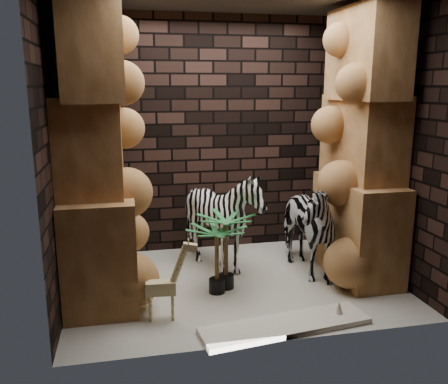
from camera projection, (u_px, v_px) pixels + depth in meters
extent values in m
plane|color=beige|center=(235.00, 283.00, 5.16)|extent=(3.50, 3.50, 0.00)
plane|color=black|center=(214.00, 136.00, 6.02)|extent=(3.50, 0.00, 3.50)
plane|color=black|center=(273.00, 168.00, 3.64)|extent=(3.50, 0.00, 3.50)
plane|color=black|center=(58.00, 153.00, 4.48)|extent=(0.00, 3.00, 3.00)
plane|color=black|center=(390.00, 144.00, 5.18)|extent=(0.00, 3.00, 3.00)
imported|color=white|center=(301.00, 217.00, 5.33)|extent=(0.71, 1.17, 1.33)
imported|color=white|center=(223.00, 225.00, 5.42)|extent=(1.28, 1.44, 1.11)
cube|color=white|center=(286.00, 325.00, 4.20)|extent=(1.60, 0.59, 0.05)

